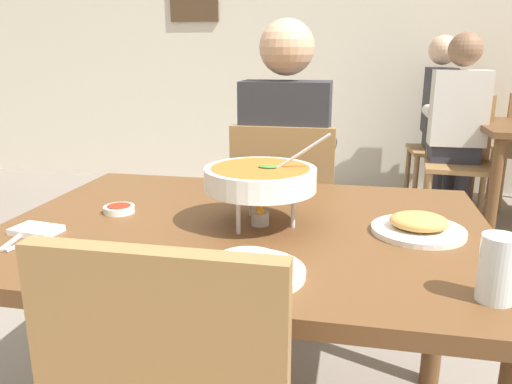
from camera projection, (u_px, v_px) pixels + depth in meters
name	position (u px, v px, depth m)	size (l,w,h in m)	color
cafe_rear_partition	(329.00, 14.00, 4.27)	(10.00, 0.10, 3.00)	beige
dining_table_main	(245.00, 256.00, 1.40)	(1.32, 0.97, 0.72)	brown
chair_diner_main	(284.00, 213.00, 2.16)	(0.44, 0.44, 0.90)	olive
diner_main	(286.00, 158.00, 2.13)	(0.40, 0.45, 1.31)	#2D2D38
curry_bowl	(260.00, 179.00, 1.33)	(0.33, 0.30, 0.26)	silver
rice_plate	(249.00, 267.00, 1.05)	(0.24, 0.24, 0.06)	white
appetizer_plate	(418.00, 226.00, 1.30)	(0.24, 0.24, 0.06)	white
sauce_dish	(119.00, 209.00, 1.47)	(0.09, 0.09, 0.02)	white
napkin_folded	(36.00, 230.00, 1.31)	(0.12, 0.08, 0.02)	white
fork_utensil	(17.00, 238.00, 1.26)	(0.01, 0.17, 0.01)	silver
spoon_utensil	(35.00, 239.00, 1.25)	(0.01, 0.17, 0.01)	silver
drink_glass	(497.00, 272.00, 0.94)	(0.07, 0.07, 0.13)	silver
chair_bg_left	(459.00, 153.00, 3.46)	(0.48, 0.48, 0.90)	olive
chair_bg_middle	(452.00, 141.00, 3.92)	(0.47, 0.47, 0.90)	olive
patron_bg_left	(457.00, 118.00, 3.42)	(0.40, 0.45, 1.31)	#2D2D38
patron_bg_middle	(443.00, 110.00, 3.90)	(0.45, 0.40, 1.31)	#2D2D38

